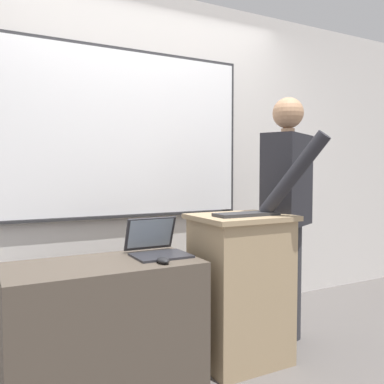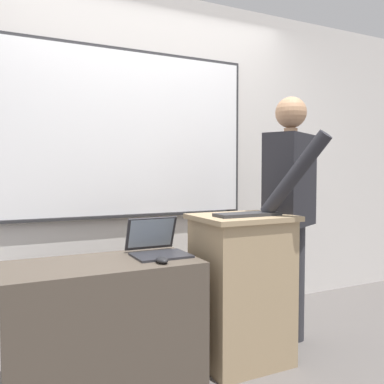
# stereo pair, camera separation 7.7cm
# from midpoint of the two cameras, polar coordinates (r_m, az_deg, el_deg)

# --- Properties ---
(back_wall) EXTENTS (6.40, 0.17, 2.60)m
(back_wall) POSITION_cam_midpoint_polar(r_m,az_deg,el_deg) (3.26, -6.21, 4.82)
(back_wall) COLOR silver
(back_wall) RESTS_ON ground_plane
(lectern_podium) EXTENTS (0.58, 0.49, 0.93)m
(lectern_podium) POSITION_cam_midpoint_polar(r_m,az_deg,el_deg) (2.64, 7.81, -13.24)
(lectern_podium) COLOR tan
(lectern_podium) RESTS_ON ground_plane
(side_desk) EXTENTS (1.02, 0.53, 0.71)m
(side_desk) POSITION_cam_midpoint_polar(r_m,az_deg,el_deg) (2.37, -11.30, -17.99)
(side_desk) COLOR #4C4238
(side_desk) RESTS_ON ground_plane
(person_presenter) EXTENTS (0.60, 0.70, 1.70)m
(person_presenter) POSITION_cam_midpoint_polar(r_m,az_deg,el_deg) (2.85, 14.42, -1.48)
(person_presenter) COLOR #333338
(person_presenter) RESTS_ON ground_plane
(laptop) EXTENTS (0.31, 0.33, 0.21)m
(laptop) POSITION_cam_midpoint_polar(r_m,az_deg,el_deg) (2.43, -4.15, -7.35)
(laptop) COLOR #28282D
(laptop) RESTS_ON side_desk
(wireless_keyboard) EXTENTS (0.41, 0.14, 0.02)m
(wireless_keyboard) POSITION_cam_midpoint_polar(r_m,az_deg,el_deg) (2.50, 8.69, -3.12)
(wireless_keyboard) COLOR #2D2D30
(wireless_keyboard) RESTS_ON lectern_podium
(computer_mouse_by_laptop) EXTENTS (0.06, 0.10, 0.03)m
(computer_mouse_by_laptop) POSITION_cam_midpoint_polar(r_m,az_deg,el_deg) (2.20, -3.21, -9.53)
(computer_mouse_by_laptop) COLOR black
(computer_mouse_by_laptop) RESTS_ON side_desk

